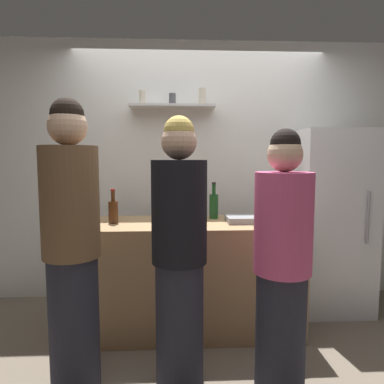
{
  "coord_description": "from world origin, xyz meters",
  "views": [
    {
      "loc": [
        -0.23,
        -2.23,
        1.42
      ],
      "look_at": [
        -0.1,
        0.51,
        1.16
      ],
      "focal_mm": 31.37,
      "sensor_mm": 36.0,
      "label": 1
    }
  ],
  "objects_px": {
    "wine_bottle_amber_glass": "(113,211)",
    "person_blonde": "(179,255)",
    "baking_pan": "(247,219)",
    "person_pink_top": "(282,267)",
    "wine_bottle_green_glass": "(214,205)",
    "water_bottle_plastic": "(179,211)",
    "utensil_holder": "(277,219)",
    "person_brown_jacket": "(72,248)",
    "refrigerator": "(329,220)"
  },
  "relations": [
    {
      "from": "water_bottle_plastic",
      "to": "person_pink_top",
      "type": "xyz_separation_m",
      "value": [
        0.61,
        -0.74,
        -0.23
      ]
    },
    {
      "from": "person_pink_top",
      "to": "water_bottle_plastic",
      "type": "bearing_deg",
      "value": -168.25
    },
    {
      "from": "baking_pan",
      "to": "wine_bottle_amber_glass",
      "type": "height_order",
      "value": "wine_bottle_amber_glass"
    },
    {
      "from": "utensil_holder",
      "to": "person_brown_jacket",
      "type": "relative_size",
      "value": 0.12
    },
    {
      "from": "person_blonde",
      "to": "wine_bottle_green_glass",
      "type": "bearing_deg",
      "value": -45.6
    },
    {
      "from": "wine_bottle_green_glass",
      "to": "person_brown_jacket",
      "type": "height_order",
      "value": "person_brown_jacket"
    },
    {
      "from": "water_bottle_plastic",
      "to": "person_pink_top",
      "type": "relative_size",
      "value": 0.15
    },
    {
      "from": "wine_bottle_green_glass",
      "to": "wine_bottle_amber_glass",
      "type": "xyz_separation_m",
      "value": [
        -0.84,
        -0.17,
        -0.02
      ]
    },
    {
      "from": "refrigerator",
      "to": "water_bottle_plastic",
      "type": "distance_m",
      "value": 1.5
    },
    {
      "from": "wine_bottle_green_glass",
      "to": "water_bottle_plastic",
      "type": "xyz_separation_m",
      "value": [
        -0.31,
        -0.24,
        -0.01
      ]
    },
    {
      "from": "baking_pan",
      "to": "water_bottle_plastic",
      "type": "bearing_deg",
      "value": -174.34
    },
    {
      "from": "wine_bottle_amber_glass",
      "to": "person_blonde",
      "type": "xyz_separation_m",
      "value": [
        0.53,
        -0.7,
        -0.17
      ]
    },
    {
      "from": "utensil_holder",
      "to": "baking_pan",
      "type": "bearing_deg",
      "value": 129.49
    },
    {
      "from": "person_pink_top",
      "to": "person_brown_jacket",
      "type": "bearing_deg",
      "value": -122.07
    },
    {
      "from": "baking_pan",
      "to": "person_pink_top",
      "type": "xyz_separation_m",
      "value": [
        0.04,
        -0.8,
        -0.15
      ]
    },
    {
      "from": "wine_bottle_amber_glass",
      "to": "water_bottle_plastic",
      "type": "xyz_separation_m",
      "value": [
        0.53,
        -0.07,
        0.01
      ]
    },
    {
      "from": "wine_bottle_amber_glass",
      "to": "person_blonde",
      "type": "relative_size",
      "value": 0.17
    },
    {
      "from": "refrigerator",
      "to": "baking_pan",
      "type": "xyz_separation_m",
      "value": [
        -0.86,
        -0.37,
        0.09
      ]
    },
    {
      "from": "refrigerator",
      "to": "baking_pan",
      "type": "distance_m",
      "value": 0.94
    },
    {
      "from": "utensil_holder",
      "to": "wine_bottle_green_glass",
      "type": "distance_m",
      "value": 0.6
    },
    {
      "from": "wine_bottle_green_glass",
      "to": "water_bottle_plastic",
      "type": "distance_m",
      "value": 0.39
    },
    {
      "from": "water_bottle_plastic",
      "to": "refrigerator",
      "type": "bearing_deg",
      "value": 16.65
    },
    {
      "from": "water_bottle_plastic",
      "to": "person_blonde",
      "type": "height_order",
      "value": "person_blonde"
    },
    {
      "from": "wine_bottle_green_glass",
      "to": "person_brown_jacket",
      "type": "distance_m",
      "value": 1.31
    },
    {
      "from": "water_bottle_plastic",
      "to": "person_blonde",
      "type": "xyz_separation_m",
      "value": [
        -0.0,
        -0.63,
        -0.18
      ]
    },
    {
      "from": "person_blonde",
      "to": "person_brown_jacket",
      "type": "xyz_separation_m",
      "value": [
        -0.65,
        -0.01,
        0.06
      ]
    },
    {
      "from": "person_pink_top",
      "to": "person_brown_jacket",
      "type": "distance_m",
      "value": 1.27
    },
    {
      "from": "person_blonde",
      "to": "person_brown_jacket",
      "type": "relative_size",
      "value": 0.95
    },
    {
      "from": "wine_bottle_green_glass",
      "to": "wine_bottle_amber_glass",
      "type": "height_order",
      "value": "wine_bottle_green_glass"
    },
    {
      "from": "utensil_holder",
      "to": "person_blonde",
      "type": "bearing_deg",
      "value": -148.04
    },
    {
      "from": "person_blonde",
      "to": "person_pink_top",
      "type": "relative_size",
      "value": 1.05
    },
    {
      "from": "utensil_holder",
      "to": "wine_bottle_amber_glass",
      "type": "height_order",
      "value": "wine_bottle_amber_glass"
    },
    {
      "from": "utensil_holder",
      "to": "wine_bottle_amber_glass",
      "type": "relative_size",
      "value": 0.76
    },
    {
      "from": "baking_pan",
      "to": "person_brown_jacket",
      "type": "bearing_deg",
      "value": -150.15
    },
    {
      "from": "refrigerator",
      "to": "person_pink_top",
      "type": "relative_size",
      "value": 1.06
    },
    {
      "from": "person_pink_top",
      "to": "wine_bottle_green_glass",
      "type": "bearing_deg",
      "value": 169.39
    },
    {
      "from": "wine_bottle_amber_glass",
      "to": "person_pink_top",
      "type": "distance_m",
      "value": 1.41
    },
    {
      "from": "person_pink_top",
      "to": "baking_pan",
      "type": "bearing_deg",
      "value": 155.46
    },
    {
      "from": "wine_bottle_amber_glass",
      "to": "person_pink_top",
      "type": "xyz_separation_m",
      "value": [
        1.14,
        -0.8,
        -0.22
      ]
    },
    {
      "from": "refrigerator",
      "to": "wine_bottle_green_glass",
      "type": "height_order",
      "value": "refrigerator"
    },
    {
      "from": "utensil_holder",
      "to": "person_blonde",
      "type": "height_order",
      "value": "person_blonde"
    },
    {
      "from": "wine_bottle_green_glass",
      "to": "wine_bottle_amber_glass",
      "type": "relative_size",
      "value": 1.13
    },
    {
      "from": "person_blonde",
      "to": "baking_pan",
      "type": "bearing_deg",
      "value": -65.53
    },
    {
      "from": "wine_bottle_amber_glass",
      "to": "person_blonde",
      "type": "bearing_deg",
      "value": -52.82
    },
    {
      "from": "wine_bottle_amber_glass",
      "to": "refrigerator",
      "type": "bearing_deg",
      "value": 10.46
    },
    {
      "from": "utensil_holder",
      "to": "water_bottle_plastic",
      "type": "bearing_deg",
      "value": 167.52
    },
    {
      "from": "refrigerator",
      "to": "person_blonde",
      "type": "relative_size",
      "value": 1.0
    },
    {
      "from": "water_bottle_plastic",
      "to": "person_brown_jacket",
      "type": "relative_size",
      "value": 0.13
    },
    {
      "from": "wine_bottle_amber_glass",
      "to": "person_pink_top",
      "type": "bearing_deg",
      "value": -35.26
    },
    {
      "from": "water_bottle_plastic",
      "to": "utensil_holder",
      "type": "bearing_deg",
      "value": -12.48
    }
  ]
}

